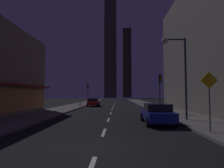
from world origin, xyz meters
TOP-DOWN VIEW (x-y plane):
  - ground_plane at (0.00, 32.00)m, footprint 78.00×136.00m
  - sidewalk_right at (7.00, 32.00)m, footprint 4.00×76.00m
  - sidewalk_left at (-7.00, 32.00)m, footprint 4.00×76.00m
  - lane_marking_center at (0.00, 18.80)m, footprint 0.16×43.80m
  - skyscraper_distant_tall at (-3.98, 119.68)m, footprint 8.18×7.81m
  - skyscraper_distant_mid at (8.05, 134.96)m, footprint 6.40×6.16m
  - car_parked_near at (3.60, 6.35)m, footprint 1.98×4.24m
  - car_parked_far at (-3.60, 26.42)m, footprint 1.98×4.24m
  - fire_hydrant_far_left at (-5.90, 25.91)m, footprint 0.42×0.30m
  - traffic_light_near_right at (5.50, 13.66)m, footprint 0.32×0.48m
  - traffic_light_far_left at (-5.50, 31.79)m, footprint 0.32×0.48m
  - street_lamp_right at (5.38, 7.72)m, footprint 1.96×0.56m
  - pedestrian_crossing_sign at (5.60, 2.74)m, footprint 0.91×0.08m

SIDE VIEW (x-z plane):
  - ground_plane at x=0.00m, z-range -0.10..0.00m
  - lane_marking_center at x=0.00m, z-range 0.00..0.01m
  - sidewalk_right at x=7.00m, z-range 0.00..0.15m
  - sidewalk_left at x=-7.00m, z-range 0.00..0.15m
  - fire_hydrant_far_left at x=-5.90m, z-range 0.13..0.78m
  - car_parked_near at x=3.60m, z-range 0.02..1.47m
  - car_parked_far at x=-3.60m, z-range 0.02..1.47m
  - pedestrian_crossing_sign at x=5.60m, z-range 0.44..3.59m
  - traffic_light_near_right at x=5.50m, z-range 1.09..5.29m
  - traffic_light_far_left at x=-5.50m, z-range 1.09..5.29m
  - street_lamp_right at x=5.38m, z-range 1.78..8.36m
  - skyscraper_distant_mid at x=8.05m, z-range 0.00..52.98m
  - skyscraper_distant_tall at x=-3.98m, z-range 0.00..78.16m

